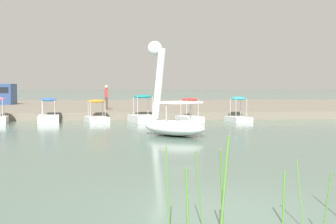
{
  "coord_description": "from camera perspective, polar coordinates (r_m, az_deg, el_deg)",
  "views": [
    {
      "loc": [
        -1.5,
        -7.16,
        2.05
      ],
      "look_at": [
        0.17,
        14.22,
        0.84
      ],
      "focal_mm": 48.3,
      "sensor_mm": 36.0,
      "label": 1
    }
  ],
  "objects": [
    {
      "name": "ground_plane",
      "position": [
        7.6,
        7.27,
        -12.48
      ],
      "size": [
        699.3,
        699.3,
        0.0
      ],
      "primitive_type": "plane",
      "color": "#567060"
    },
    {
      "name": "shore_bank_far",
      "position": [
        40.21,
        -2.34,
        0.65
      ],
      "size": [
        148.54,
        25.32,
        0.49
      ],
      "primitive_type": "cube",
      "color": "slate",
      "rests_on": "ground_plane"
    },
    {
      "name": "swan_boat",
      "position": [
        19.06,
        0.49,
        -0.68
      ],
      "size": [
        3.33,
        3.52,
        4.04
      ],
      "color": "white",
      "rests_on": "ground_plane"
    },
    {
      "name": "pedal_boat_cyan",
      "position": [
        26.86,
        8.87,
        -0.25
      ],
      "size": [
        1.39,
        1.91,
        1.46
      ],
      "color": "white",
      "rests_on": "ground_plane"
    },
    {
      "name": "pedal_boat_red",
      "position": [
        26.17,
        2.72,
        -0.35
      ],
      "size": [
        1.55,
        2.12,
        1.39
      ],
      "color": "white",
      "rests_on": "ground_plane"
    },
    {
      "name": "pedal_boat_teal",
      "position": [
        26.24,
        -3.19,
        -0.32
      ],
      "size": [
        1.8,
        2.26,
        1.58
      ],
      "color": "white",
      "rests_on": "ground_plane"
    },
    {
      "name": "pedal_boat_orange",
      "position": [
        26.42,
        -8.99,
        -0.44
      ],
      "size": [
        1.62,
        2.09,
        1.31
      ],
      "color": "white",
      "rests_on": "ground_plane"
    },
    {
      "name": "pedal_boat_blue",
      "position": [
        26.79,
        -14.82,
        -0.46
      ],
      "size": [
        1.45,
        2.18,
        1.4
      ],
      "color": "white",
      "rests_on": "ground_plane"
    },
    {
      "name": "person_on_path",
      "position": [
        30.89,
        -7.77,
        1.99
      ],
      "size": [
        0.25,
        0.25,
        1.67
      ],
      "color": "#47382D",
      "rests_on": "shore_bank_far"
    },
    {
      "name": "reed_clump_foreground",
      "position": [
        6.65,
        15.57,
        -9.55
      ],
      "size": [
        3.19,
        1.3,
        1.47
      ],
      "color": "#568E38",
      "rests_on": "ground_plane"
    }
  ]
}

